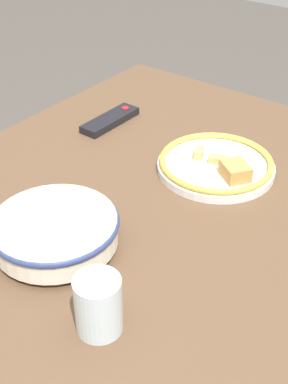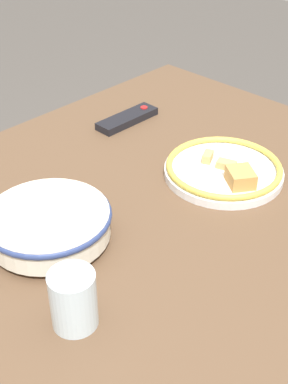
% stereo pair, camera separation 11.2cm
% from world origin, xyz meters
% --- Properties ---
extents(dining_table, '(1.24, 0.97, 0.72)m').
position_xyz_m(dining_table, '(0.00, 0.00, 0.64)').
color(dining_table, brown).
rests_on(dining_table, ground_plane).
extents(noodle_bowl, '(0.25, 0.25, 0.07)m').
position_xyz_m(noodle_bowl, '(-0.23, 0.04, 0.76)').
color(noodle_bowl, silver).
rests_on(noodle_bowl, dining_table).
extents(food_plate, '(0.27, 0.27, 0.05)m').
position_xyz_m(food_plate, '(0.19, -0.07, 0.74)').
color(food_plate, white).
rests_on(food_plate, dining_table).
extents(tv_remote, '(0.19, 0.06, 0.02)m').
position_xyz_m(tv_remote, '(0.23, 0.28, 0.73)').
color(tv_remote, black).
rests_on(tv_remote, dining_table).
extents(drinking_glass, '(0.08, 0.08, 0.10)m').
position_xyz_m(drinking_glass, '(-0.33, -0.16, 0.77)').
color(drinking_glass, silver).
rests_on(drinking_glass, dining_table).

